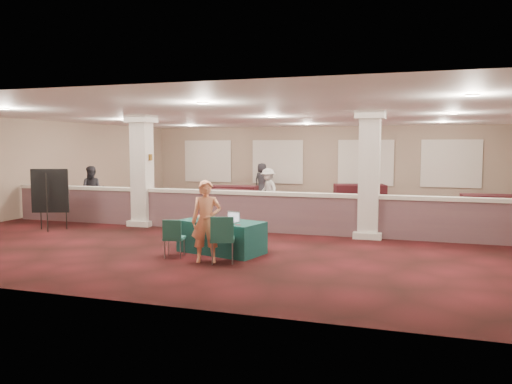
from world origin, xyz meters
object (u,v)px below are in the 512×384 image
(attendee_c, at_px, (372,190))
(attendee_d, at_px, (262,181))
(conf_chair_side, at_px, (173,235))
(far_table_back_left, at_px, (234,195))
(woman, at_px, (206,221))
(far_table_front_center, at_px, (241,203))
(near_table, at_px, (222,237))
(easel_board, at_px, (50,191))
(far_table_front_left, at_px, (229,199))
(far_table_back_center, at_px, (360,194))
(far_table_back_right, at_px, (492,207))
(attendee_a, at_px, (93,190))
(far_table_front_right, at_px, (375,215))
(conf_chair_main, at_px, (222,236))
(attendee_b, at_px, (268,189))

(attendee_c, relative_size, attendee_d, 0.95)
(conf_chair_side, relative_size, far_table_back_left, 0.44)
(woman, bearing_deg, far_table_back_left, 88.56)
(conf_chair_side, relative_size, attendee_c, 0.55)
(conf_chair_side, distance_m, far_table_front_center, 7.31)
(near_table, relative_size, easel_board, 1.06)
(attendee_c, bearing_deg, far_table_front_left, 127.65)
(far_table_back_center, xyz_separation_m, attendee_d, (-4.46, 1.20, 0.38))
(far_table_back_right, distance_m, attendee_a, 13.30)
(far_table_front_center, height_order, attendee_c, attendee_c)
(far_table_back_center, height_order, attendee_d, attendee_d)
(far_table_front_right, height_order, attendee_a, attendee_a)
(conf_chair_main, distance_m, far_table_front_right, 6.12)
(far_table_front_center, distance_m, far_table_back_right, 8.30)
(woman, relative_size, far_table_back_right, 0.88)
(easel_board, bearing_deg, far_table_front_right, 1.71)
(far_table_front_left, relative_size, far_table_back_center, 0.88)
(far_table_back_left, bearing_deg, far_table_back_center, 19.04)
(woman, height_order, far_table_back_right, woman)
(near_table, bearing_deg, attendee_c, 88.13)
(far_table_front_center, bearing_deg, attendee_a, -157.87)
(conf_chair_main, xyz_separation_m, attendee_a, (-6.97, 5.48, 0.26))
(conf_chair_side, distance_m, far_table_back_right, 10.96)
(far_table_front_center, relative_size, far_table_back_left, 0.87)
(conf_chair_main, relative_size, attendee_b, 0.62)
(far_table_front_right, bearing_deg, far_table_back_right, 39.90)
(far_table_back_right, xyz_separation_m, attendee_a, (-12.95, -3.00, 0.44))
(far_table_front_left, distance_m, far_table_front_right, 6.16)
(near_table, bearing_deg, far_table_back_left, 123.33)
(attendee_a, relative_size, attendee_b, 1.08)
(near_table, xyz_separation_m, easel_board, (-5.54, 1.22, 0.73))
(far_table_front_left, distance_m, far_table_front_center, 1.17)
(near_table, xyz_separation_m, far_table_back_center, (1.89, 10.12, 0.05))
(far_table_back_left, bearing_deg, far_table_front_center, -63.14)
(conf_chair_main, xyz_separation_m, woman, (-0.35, 0.01, 0.26))
(far_table_front_left, relative_size, attendee_d, 1.11)
(far_table_front_left, height_order, far_table_front_right, far_table_front_left)
(easel_board, xyz_separation_m, attendee_a, (-1.02, 3.30, -0.26))
(near_table, bearing_deg, far_table_back_center, 94.06)
(woman, bearing_deg, conf_chair_main, -21.09)
(far_table_front_right, bearing_deg, conf_chair_side, -124.28)
(conf_chair_main, relative_size, attendee_a, 0.58)
(far_table_front_right, distance_m, attendee_a, 9.50)
(far_table_front_center, bearing_deg, attendee_b, 47.02)
(far_table_front_center, distance_m, attendee_b, 1.19)
(far_table_front_right, height_order, attendee_c, attendee_c)
(far_table_back_left, xyz_separation_m, far_table_back_right, (9.26, -0.96, 0.01))
(conf_chair_side, height_order, far_table_back_left, conf_chair_side)
(far_table_front_left, bearing_deg, attendee_d, 89.43)
(far_table_front_left, bearing_deg, far_table_front_center, -48.66)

